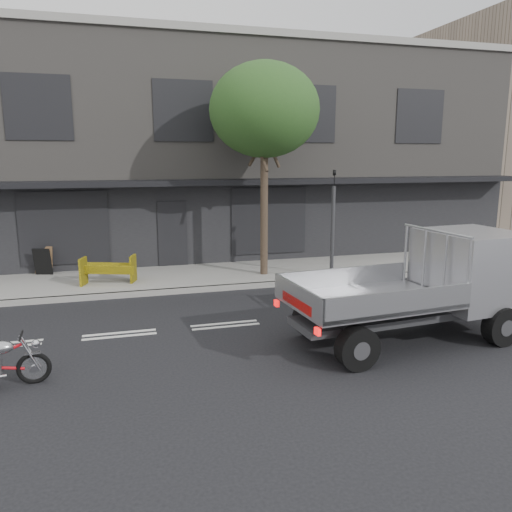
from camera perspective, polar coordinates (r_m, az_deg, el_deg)
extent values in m
plane|color=black|center=(11.87, -3.55, -7.90)|extent=(80.00, 80.00, 0.00)
cube|color=gray|center=(16.30, -7.04, -2.37)|extent=(32.00, 3.20, 0.15)
cube|color=gray|center=(14.76, -6.09, -3.78)|extent=(32.00, 0.20, 0.15)
cube|color=slate|center=(22.39, -9.89, 11.38)|extent=(26.00, 10.00, 8.00)
cylinder|color=#382B21|center=(15.94, 0.93, 4.45)|extent=(0.24, 0.24, 4.00)
ellipsoid|color=#20481B|center=(15.89, 0.97, 16.35)|extent=(3.40, 3.40, 2.89)
cylinder|color=#2D2D30|center=(15.91, 8.73, 2.49)|extent=(0.12, 0.12, 3.00)
imported|color=black|center=(15.75, 8.92, 8.80)|extent=(0.08, 0.10, 0.50)
torus|color=black|center=(9.72, -24.03, -11.61)|extent=(0.59, 0.12, 0.58)
cylinder|color=black|center=(9.53, -25.27, -8.27)|extent=(0.07, 0.52, 0.03)
cylinder|color=black|center=(9.57, 11.51, -10.30)|extent=(0.85, 0.38, 0.83)
cylinder|color=black|center=(11.08, 6.38, -7.11)|extent=(0.85, 0.38, 0.83)
cylinder|color=black|center=(11.73, 26.25, -7.20)|extent=(0.85, 0.38, 0.83)
cylinder|color=black|center=(12.99, 20.30, -4.99)|extent=(0.85, 0.38, 0.83)
cube|color=#2D2D30|center=(11.18, 16.66, -6.36)|extent=(5.10, 1.53, 0.15)
cube|color=silver|center=(12.04, 23.32, -1.26)|extent=(2.02, 2.12, 1.64)
cube|color=black|center=(11.96, 23.49, 0.94)|extent=(1.80, 1.99, 0.60)
cube|color=#A4A5A9|center=(10.54, 12.74, -4.93)|extent=(3.45, 2.41, 0.11)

